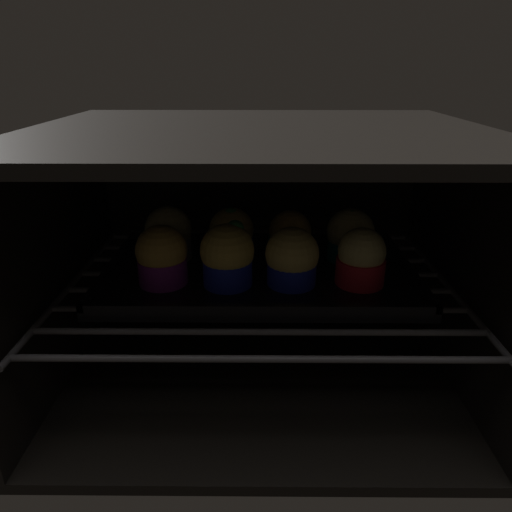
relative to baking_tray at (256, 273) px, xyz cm
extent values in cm
cube|color=black|center=(0.00, -0.85, -15.43)|extent=(59.00, 47.00, 1.50)
cube|color=black|center=(0.00, -0.85, 20.07)|extent=(59.00, 47.00, 1.50)
cube|color=black|center=(0.00, 21.90, 2.32)|extent=(59.00, 1.50, 34.00)
cube|color=black|center=(-28.75, -0.85, 2.32)|extent=(1.50, 47.00, 34.00)
cube|color=black|center=(28.75, -0.85, 2.32)|extent=(1.50, 47.00, 34.00)
cylinder|color=#4C494C|center=(0.00, -19.85, -1.08)|extent=(54.00, 0.80, 0.80)
cylinder|color=#4C494C|center=(0.00, -14.42, -1.08)|extent=(54.00, 0.80, 0.80)
cylinder|color=#4C494C|center=(0.00, -8.99, -1.08)|extent=(54.00, 0.80, 0.80)
cylinder|color=#4C494C|center=(0.00, -3.56, -1.08)|extent=(54.00, 0.80, 0.80)
cylinder|color=#4C494C|center=(0.00, 1.87, -1.08)|extent=(54.00, 0.80, 0.80)
cylinder|color=#4C494C|center=(0.00, 7.30, -1.08)|extent=(54.00, 0.80, 0.80)
cylinder|color=#4C494C|center=(0.00, 12.73, -1.08)|extent=(54.00, 0.80, 0.80)
cylinder|color=#4C494C|center=(0.00, 18.15, -1.08)|extent=(54.00, 0.80, 0.80)
cylinder|color=#4C494C|center=(-27.00, -0.85, -1.08)|extent=(0.80, 42.00, 0.80)
cylinder|color=#4C494C|center=(27.00, -0.85, -1.08)|extent=(0.80, 42.00, 0.80)
cube|color=black|center=(0.00, 0.00, -0.08)|extent=(43.87, 25.93, 1.20)
cube|color=black|center=(0.00, -12.56, 1.02)|extent=(43.87, 0.80, 1.00)
cube|color=black|center=(0.00, 12.56, 1.02)|extent=(43.87, 0.80, 1.00)
cube|color=black|center=(-21.53, 0.00, 1.02)|extent=(0.80, 25.93, 1.00)
cube|color=black|center=(21.53, 0.00, 1.02)|extent=(0.80, 25.93, 1.00)
cylinder|color=#7A238C|center=(-13.08, -4.32, 2.31)|extent=(6.66, 6.66, 3.58)
sphere|color=gold|center=(-13.08, -4.32, 5.24)|extent=(6.91, 6.91, 6.91)
cylinder|color=#1928B7|center=(-4.24, -4.76, 2.31)|extent=(6.66, 6.66, 3.58)
sphere|color=gold|center=(-4.24, -4.76, 5.42)|extent=(7.24, 7.24, 7.24)
sphere|color=#28702D|center=(-3.19, -3.72, 8.07)|extent=(2.41, 2.41, 2.41)
cylinder|color=#1928B7|center=(4.38, -4.50, 2.31)|extent=(6.66, 6.66, 3.58)
sphere|color=#DBBC60|center=(4.38, -4.50, 4.89)|extent=(7.22, 7.22, 7.22)
cylinder|color=red|center=(13.68, -4.30, 2.31)|extent=(6.66, 6.66, 3.58)
sphere|color=#E0CC7A|center=(13.68, -4.30, 5.20)|extent=(6.39, 6.39, 6.39)
sphere|color=#19511E|center=(12.47, -3.59, 7.00)|extent=(1.80, 1.80, 1.80)
cylinder|color=silver|center=(-13.77, 4.41, 2.31)|extent=(6.66, 6.66, 3.58)
sphere|color=#E0CC7A|center=(-13.77, 4.41, 5.15)|extent=(7.04, 7.04, 7.04)
sphere|color=#19511E|center=(-13.09, 5.05, 7.56)|extent=(1.97, 1.97, 1.97)
cylinder|color=#1928B7|center=(-4.19, 4.16, 2.31)|extent=(6.66, 6.66, 3.58)
sphere|color=gold|center=(-4.19, 4.16, 5.18)|extent=(6.73, 6.73, 6.73)
sphere|color=#28702D|center=(-4.21, 3.87, 7.51)|extent=(2.49, 2.49, 2.49)
cylinder|color=#0C8C84|center=(4.65, 4.51, 2.31)|extent=(6.66, 6.66, 3.58)
sphere|color=gold|center=(4.65, 4.51, 4.84)|extent=(6.43, 6.43, 6.43)
sphere|color=#1E6023|center=(4.64, 4.88, 6.72)|extent=(2.59, 2.59, 2.59)
cylinder|color=#0C8C84|center=(13.74, 4.22, 2.31)|extent=(6.66, 6.66, 3.58)
sphere|color=#E0CC7A|center=(13.74, 4.22, 4.86)|extent=(7.17, 7.17, 7.17)
sphere|color=#1E6023|center=(13.62, 3.73, 7.54)|extent=(1.76, 1.76, 1.76)
camera|label=1|loc=(0.46, -61.40, 28.22)|focal=32.42mm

